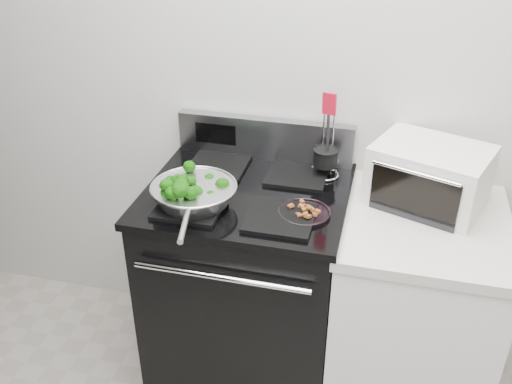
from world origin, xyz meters
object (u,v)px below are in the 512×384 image
(utensil_holder, at_px, (325,162))
(toaster_oven, at_px, (429,175))
(skillet, at_px, (194,193))
(gas_range, at_px, (248,283))
(bacon_plate, at_px, (304,210))

(utensil_holder, distance_m, toaster_oven, 0.41)
(skillet, distance_m, utensil_holder, 0.56)
(gas_range, bearing_deg, skillet, -136.82)
(skillet, height_order, toaster_oven, toaster_oven)
(skillet, height_order, bacon_plate, skillet)
(skillet, bearing_deg, toaster_oven, 6.11)
(gas_range, distance_m, toaster_oven, 0.88)
(skillet, xyz_separation_m, toaster_oven, (0.84, 0.28, 0.04))
(toaster_oven, bearing_deg, utensil_holder, -168.65)
(gas_range, relative_size, toaster_oven, 2.31)
(utensil_holder, bearing_deg, gas_range, -131.89)
(gas_range, distance_m, skillet, 0.56)
(bacon_plate, relative_size, toaster_oven, 0.40)
(skillet, height_order, utensil_holder, utensil_holder)
(toaster_oven, bearing_deg, bacon_plate, -129.66)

